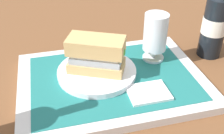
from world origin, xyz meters
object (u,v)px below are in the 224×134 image
plate (97,72)px  beer_glass (155,36)px  beer_bottle (215,21)px  sandwich (98,54)px

plate → beer_glass: (0.16, 0.03, 0.06)m
plate → beer_bottle: bearing=8.3°
beer_bottle → beer_glass: bearing=-175.4°
beer_glass → beer_bottle: (0.17, 0.01, 0.02)m
plate → sandwich: sandwich is taller
sandwich → beer_glass: beer_glass is taller
plate → sandwich: 0.05m
sandwich → plate: bearing=-180.0°
sandwich → beer_bottle: beer_bottle is taller
plate → beer_bottle: 0.35m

